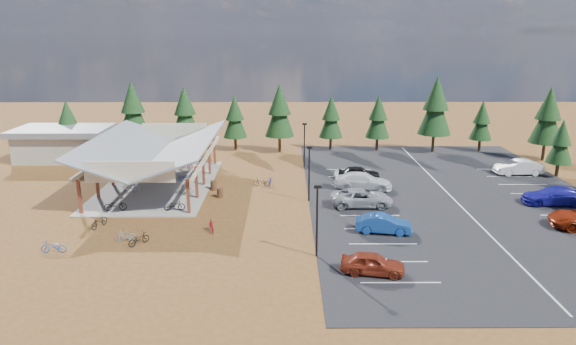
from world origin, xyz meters
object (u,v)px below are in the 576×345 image
(bike_4, at_px, (174,205))
(car_1, at_px, (384,224))
(bike_13, at_px, (125,236))
(car_0, at_px, (373,263))
(lamp_post_1, at_px, (309,170))
(bike_16, at_px, (261,182))
(lamp_post_2, at_px, (304,142))
(car_7, at_px, (553,196))
(trash_bin_0, at_px, (220,193))
(bike_6, at_px, (187,177))
(car_2, at_px, (362,198))
(bike_5, at_px, (185,189))
(bike_pavilion, at_px, (156,149))
(bike_0, at_px, (115,205))
(bike_1, at_px, (131,186))
(car_8, at_px, (562,194))
(car_4, at_px, (359,173))
(car_9, at_px, (519,167))
(bike_7, at_px, (185,165))
(bike_14, at_px, (270,181))
(bike_10, at_px, (53,247))
(trash_bin_1, at_px, (213,185))
(bike_11, at_px, (212,226))
(bike_12, at_px, (139,239))
(car_3, at_px, (363,181))
(lamp_post_0, at_px, (317,216))
(bike_3, at_px, (153,161))
(bike_8, at_px, (99,221))
(bike_2, at_px, (142,177))

(bike_4, height_order, car_1, car_1)
(bike_13, xyz_separation_m, car_0, (17.48, -5.40, 0.28))
(lamp_post_1, bearing_deg, car_0, -76.84)
(bike_16, bearing_deg, car_1, 41.95)
(lamp_post_2, distance_m, car_7, 25.65)
(trash_bin_0, distance_m, bike_6, 6.62)
(car_2, bearing_deg, bike_5, 77.18)
(bike_5, bearing_deg, bike_4, -163.30)
(bike_pavilion, relative_size, lamp_post_1, 3.77)
(bike_0, distance_m, bike_1, 5.41)
(car_0, xyz_separation_m, car_8, (19.67, 14.34, -0.02))
(car_4, bearing_deg, car_9, -83.40)
(bike_1, height_order, bike_7, bike_1)
(bike_pavilion, bearing_deg, bike_14, 0.13)
(bike_0, relative_size, bike_10, 1.08)
(trash_bin_1, xyz_separation_m, bike_11, (1.32, -10.91, 0.03))
(bike_0, xyz_separation_m, bike_12, (3.97, -7.16, -0.14))
(bike_1, bearing_deg, trash_bin_1, -68.23)
(car_3, xyz_separation_m, car_9, (17.63, 5.24, 0.01))
(bike_7, height_order, car_4, car_4)
(bike_16, bearing_deg, car_8, 82.89)
(trash_bin_0, xyz_separation_m, car_7, (30.22, -2.28, 0.38))
(bike_5, height_order, car_9, car_9)
(lamp_post_0, height_order, bike_13, lamp_post_0)
(bike_3, distance_m, bike_6, 8.25)
(bike_pavilion, bearing_deg, car_2, -18.44)
(bike_0, height_order, bike_12, bike_0)
(lamp_post_0, height_order, bike_11, lamp_post_0)
(bike_8, bearing_deg, bike_3, 108.96)
(car_0, bearing_deg, lamp_post_0, 62.21)
(trash_bin_0, height_order, bike_2, bike_2)
(car_4, bearing_deg, bike_10, 127.39)
(bike_16, bearing_deg, car_0, 25.75)
(trash_bin_0, relative_size, bike_13, 0.59)
(bike_7, xyz_separation_m, car_7, (35.28, -11.81, 0.22))
(bike_pavilion, distance_m, bike_7, 6.72)
(bike_11, bearing_deg, lamp_post_1, 25.52)
(bike_11, bearing_deg, bike_2, 106.16)
(bike_3, distance_m, car_7, 41.84)
(lamp_post_2, relative_size, car_7, 0.95)
(bike_6, xyz_separation_m, car_0, (15.81, -21.08, 0.20))
(bike_5, relative_size, car_4, 0.37)
(bike_0, distance_m, bike_14, 15.31)
(bike_16, bearing_deg, trash_bin_0, -42.51)
(car_3, xyz_separation_m, car_4, (0.06, 3.31, -0.09))
(bike_13, bearing_deg, car_1, 84.08)
(bike_2, distance_m, bike_11, 16.24)
(car_1, height_order, car_4, car_4)
(bike_2, xyz_separation_m, bike_3, (-0.60, 6.70, 0.07))
(trash_bin_1, bearing_deg, car_2, -20.00)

